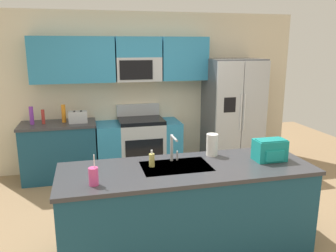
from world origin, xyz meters
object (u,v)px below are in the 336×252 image
at_px(bottle_orange, 64,114).
at_px(backpack, 270,150).
at_px(soap_dispenser, 152,160).
at_px(paper_towel_roll, 212,145).
at_px(toaster, 78,117).
at_px(drink_cup_pink, 94,176).
at_px(refrigerator, 233,113).
at_px(range_oven, 139,146).
at_px(sink_faucet, 173,146).
at_px(pepper_mill, 43,117).
at_px(bottle_purple, 31,116).

bearing_deg(bottle_orange, backpack, -47.50).
xyz_separation_m(soap_dispenser, paper_towel_roll, (0.70, 0.18, 0.05)).
bearing_deg(toaster, paper_towel_roll, -54.20).
bearing_deg(bottle_orange, drink_cup_pink, -81.85).
height_order(refrigerator, toaster, refrigerator).
bearing_deg(range_oven, sink_faucet, -89.41).
height_order(range_oven, sink_faucet, sink_faucet).
relative_size(pepper_mill, backpack, 0.69).
bearing_deg(bottle_orange, range_oven, -1.59).
distance_m(pepper_mill, bottle_purple, 0.17).
bearing_deg(toaster, refrigerator, -0.43).
xyz_separation_m(refrigerator, toaster, (-2.57, 0.02, 0.07)).
distance_m(range_oven, bottle_orange, 1.31).
distance_m(soap_dispenser, paper_towel_roll, 0.73).
height_order(sink_faucet, drink_cup_pink, sink_faucet).
xyz_separation_m(pepper_mill, sink_faucet, (1.48, -2.13, 0.06)).
height_order(refrigerator, drink_cup_pink, refrigerator).
bearing_deg(range_oven, backpack, -66.64).
bearing_deg(bottle_purple, drink_cup_pink, -71.93).
height_order(range_oven, paper_towel_roll, paper_towel_roll).
distance_m(drink_cup_pink, paper_towel_roll, 1.38).
distance_m(refrigerator, backpack, 2.35).
distance_m(refrigerator, toaster, 2.57).
height_order(range_oven, bottle_purple, bottle_purple).
bearing_deg(refrigerator, range_oven, 177.46).
bearing_deg(toaster, sink_faucet, -64.99).
bearing_deg(paper_towel_roll, range_oven, 103.38).
bearing_deg(soap_dispenser, sink_faucet, 20.97).
xyz_separation_m(sink_faucet, paper_towel_roll, (0.46, 0.09, -0.05)).
height_order(bottle_purple, sink_faucet, sink_faucet).
bearing_deg(range_oven, bottle_orange, 178.41).
bearing_deg(refrigerator, soap_dispenser, -130.51).
relative_size(pepper_mill, sink_faucet, 0.78).
relative_size(pepper_mill, soap_dispenser, 1.29).
xyz_separation_m(bottle_orange, backpack, (2.17, -2.37, -0.02)).
bearing_deg(drink_cup_pink, bottle_orange, 98.15).
bearing_deg(bottle_orange, refrigerator, -2.15).
relative_size(pepper_mill, drink_cup_pink, 0.79).
relative_size(sink_faucet, drink_cup_pink, 1.02).
bearing_deg(range_oven, soap_dispenser, -95.59).
bearing_deg(sink_faucet, refrigerator, 52.19).
bearing_deg(paper_towel_roll, bottle_orange, 128.47).
distance_m(bottle_orange, sink_faucet, 2.47).
bearing_deg(drink_cup_pink, refrigerator, 45.83).
bearing_deg(refrigerator, toaster, 179.57).
xyz_separation_m(bottle_purple, bottle_orange, (0.46, 0.03, 0.00)).
distance_m(refrigerator, soap_dispenser, 2.83).
distance_m(refrigerator, paper_towel_roll, 2.27).
bearing_deg(pepper_mill, backpack, -43.38).
xyz_separation_m(refrigerator, backpack, (-0.61, -2.27, 0.09)).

